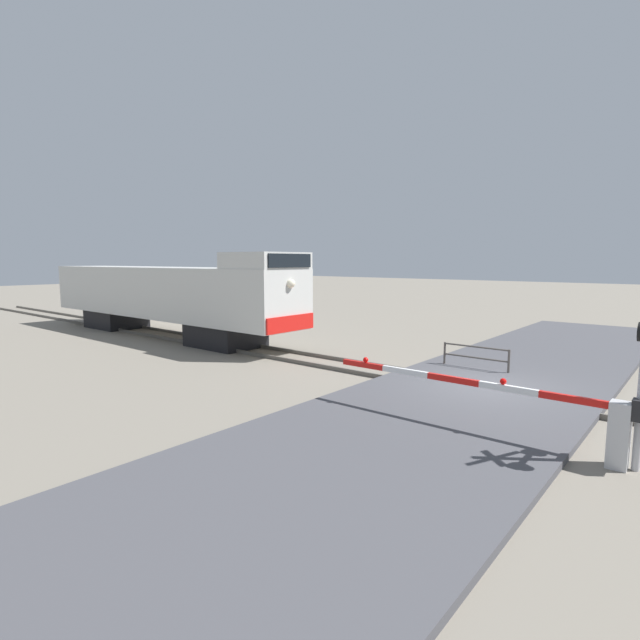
% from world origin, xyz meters
% --- Properties ---
extents(ground_plane, '(160.00, 160.00, 0.00)m').
position_xyz_m(ground_plane, '(0.00, 0.00, 0.00)').
color(ground_plane, gray).
extents(rail_track_left, '(0.08, 80.00, 0.15)m').
position_xyz_m(rail_track_left, '(-0.72, 0.00, 0.07)').
color(rail_track_left, '#59544C').
rests_on(rail_track_left, ground_plane).
extents(rail_track_right, '(0.08, 80.00, 0.15)m').
position_xyz_m(rail_track_right, '(0.72, 0.00, 0.07)').
color(rail_track_right, '#59544C').
rests_on(rail_track_right, ground_plane).
extents(road_surface, '(36.00, 6.29, 0.16)m').
position_xyz_m(road_surface, '(0.00, 0.00, 0.08)').
color(road_surface, '#47474C').
rests_on(road_surface, ground_plane).
extents(locomotive, '(2.84, 18.25, 4.25)m').
position_xyz_m(locomotive, '(0.00, 16.75, 2.18)').
color(locomotive, black).
rests_on(locomotive, ground_plane).
extents(crossing_gate, '(0.36, 6.99, 1.40)m').
position_xyz_m(crossing_gate, '(-3.71, -2.92, 0.89)').
color(crossing_gate, silver).
rests_on(crossing_gate, ground_plane).
extents(guard_railing, '(0.08, 2.39, 0.95)m').
position_xyz_m(guard_railing, '(2.24, 1.22, 0.61)').
color(guard_railing, '#4C4742').
rests_on(guard_railing, ground_plane).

